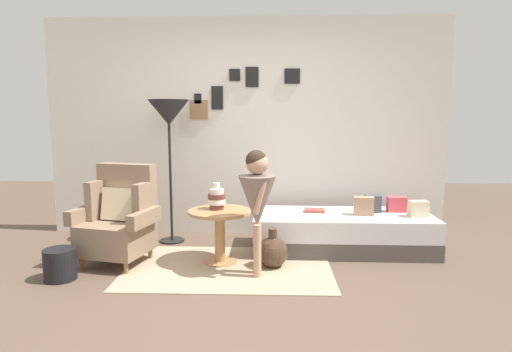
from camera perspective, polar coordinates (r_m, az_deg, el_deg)
The scene contains 16 objects.
ground_plane at distance 3.66m, azimuth -2.95°, elevation -15.43°, with size 12.00×12.00×0.00m, color brown.
gallery_wall at distance 5.30m, azimuth -1.27°, elevation 6.36°, with size 4.80×0.12×2.60m.
rug at distance 4.26m, azimuth -3.60°, elevation -11.90°, with size 1.95×1.27×0.01m, color tan.
armchair at distance 4.51m, azimuth -17.51°, elevation -5.38°, with size 0.85×0.71×0.97m.
daybed at distance 4.82m, azimuth 11.23°, elevation -7.22°, with size 1.91×0.82×0.40m.
pillow_head at distance 4.85m, azimuth 20.54°, elevation -4.06°, with size 0.19×0.12×0.17m, color beige.
pillow_mid at distance 5.02m, azimuth 17.99°, elevation -3.55°, with size 0.20×0.12×0.17m, color #D64C56.
pillow_back at distance 4.92m, azimuth 15.09°, elevation -3.53°, with size 0.16×0.12×0.19m, color #474C56.
pillow_extra at distance 4.75m, azimuth 13.97°, elevation -3.84°, with size 0.20×0.12×0.20m, color tan.
side_table at distance 4.30m, azimuth -4.79°, elevation -6.38°, with size 0.62×0.62×0.53m.
vase_striped at distance 4.30m, azimuth -5.19°, elevation -2.93°, with size 0.17×0.17×0.26m.
floor_lamp at distance 4.98m, azimuth -11.38°, elevation 7.58°, with size 0.46×0.46×1.62m.
person_child at distance 3.86m, azimuth 0.16°, elevation -2.67°, with size 0.34×0.34×1.15m.
book_on_daybed at distance 4.83m, azimuth 7.68°, elevation -4.50°, with size 0.22×0.16×0.03m, color #9D4C43.
demijohn_near at distance 4.23m, azimuth 2.19°, elevation -9.92°, with size 0.30×0.30×0.38m.
magazine_basket at distance 4.30m, azimuth -24.35°, elevation -10.52°, with size 0.28×0.28×0.28m, color black.
Camera 1 is at (0.29, -3.34, 1.45)m, focal length 30.45 mm.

